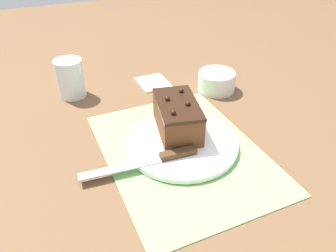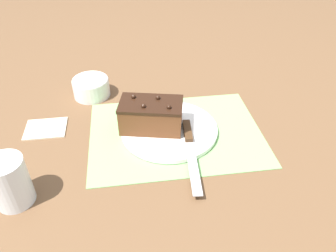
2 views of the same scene
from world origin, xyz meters
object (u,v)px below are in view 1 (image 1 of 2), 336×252
at_px(cake_plate, 182,143).
at_px(small_bowl, 217,80).
at_px(serving_knife, 159,158).
at_px(chocolate_cake, 177,117).
at_px(drinking_glass, 70,78).

distance_m(cake_plate, small_bowl, 0.31).
distance_m(cake_plate, serving_knife, 0.09).
height_order(cake_plate, serving_knife, serving_knife).
bearing_deg(serving_knife, chocolate_cake, -38.80).
height_order(chocolate_cake, drinking_glass, drinking_glass).
relative_size(cake_plate, serving_knife, 1.01).
distance_m(chocolate_cake, drinking_glass, 0.37).
relative_size(cake_plate, chocolate_cake, 1.45).
relative_size(cake_plate, small_bowl, 2.32).
bearing_deg(drinking_glass, cake_plate, 27.52).
xyz_separation_m(drinking_glass, small_bowl, (0.14, 0.41, -0.02)).
xyz_separation_m(chocolate_cake, small_bowl, (-0.17, 0.21, -0.02)).
height_order(drinking_glass, small_bowl, drinking_glass).
bearing_deg(serving_knife, small_bowl, -44.29).
bearing_deg(cake_plate, small_bowl, 134.16).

